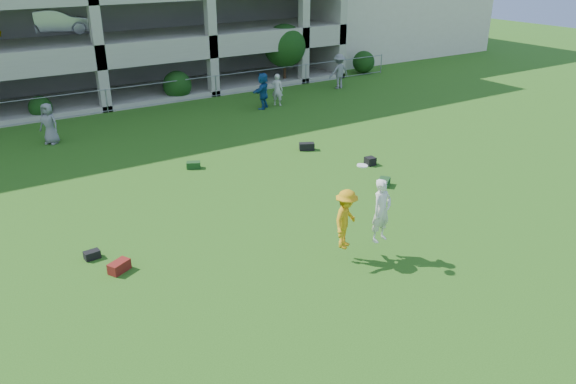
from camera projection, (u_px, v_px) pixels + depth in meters
ground at (341, 291)px, 13.43m from camera, size 100.00×100.00×0.00m
bystander_c at (49, 124)px, 23.27m from camera, size 0.96×1.00×1.72m
bystander_d at (263, 91)px, 28.44m from camera, size 1.64×1.51×1.83m
bystander_e at (277, 90)px, 29.03m from camera, size 0.68×0.72×1.65m
bystander_f at (339, 71)px, 32.55m from camera, size 1.28×0.75×1.97m
bag_red_a at (119, 267)px, 14.20m from camera, size 0.63×0.52×0.28m
bag_black_b at (92, 255)px, 14.81m from camera, size 0.42×0.28×0.22m
bag_green_c at (384, 182)px, 19.36m from camera, size 0.61×0.58×0.26m
crate_d at (370, 161)px, 21.21m from camera, size 0.38×0.38×0.30m
bag_black_e at (307, 146)px, 22.78m from camera, size 0.67×0.54×0.30m
bag_green_g at (193, 165)px, 20.89m from camera, size 0.58×0.49×0.25m
frisbee_contest at (357, 216)px, 14.37m from camera, size 1.81×1.13×2.29m
fence at (107, 100)px, 27.83m from camera, size 36.06×0.06×1.20m
shrub_row at (186, 70)px, 30.29m from camera, size 34.38×2.52×3.50m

